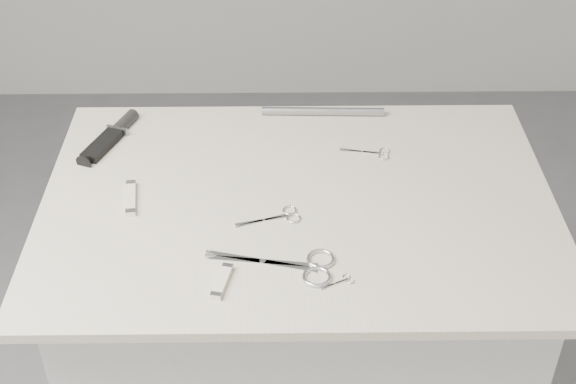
{
  "coord_description": "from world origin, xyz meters",
  "views": [
    {
      "loc": [
        -0.03,
        -1.23,
        1.87
      ],
      "look_at": [
        -0.02,
        0.02,
        0.92
      ],
      "focal_mm": 50.0,
      "sensor_mm": 36.0,
      "label": 1
    }
  ],
  "objects_px": {
    "sheathed_knife": "(113,135)",
    "pocket_knife_a": "(131,198)",
    "metal_rail": "(323,111)",
    "plinth": "(297,361)",
    "embroidery_scissors_a": "(280,217)",
    "large_shears": "(299,266)",
    "embroidery_scissors_b": "(374,153)",
    "tiny_scissors": "(341,282)",
    "pocket_knife_b": "(222,281)"
  },
  "relations": [
    {
      "from": "embroidery_scissors_b",
      "to": "sheathed_knife",
      "type": "xyz_separation_m",
      "value": [
        -0.56,
        0.07,
        0.01
      ]
    },
    {
      "from": "pocket_knife_a",
      "to": "pocket_knife_b",
      "type": "bearing_deg",
      "value": -148.73
    },
    {
      "from": "tiny_scissors",
      "to": "pocket_knife_b",
      "type": "xyz_separation_m",
      "value": [
        -0.2,
        -0.0,
        0.0
      ]
    },
    {
      "from": "large_shears",
      "to": "embroidery_scissors_b",
      "type": "relative_size",
      "value": 2.15
    },
    {
      "from": "embroidery_scissors_b",
      "to": "pocket_knife_a",
      "type": "xyz_separation_m",
      "value": [
        -0.49,
        -0.16,
        0.0
      ]
    },
    {
      "from": "pocket_knife_b",
      "to": "tiny_scissors",
      "type": "bearing_deg",
      "value": -76.43
    },
    {
      "from": "plinth",
      "to": "metal_rail",
      "type": "bearing_deg",
      "value": 78.74
    },
    {
      "from": "pocket_knife_b",
      "to": "sheathed_knife",
      "type": "bearing_deg",
      "value": 42.65
    },
    {
      "from": "tiny_scissors",
      "to": "sheathed_knife",
      "type": "height_order",
      "value": "sheathed_knife"
    },
    {
      "from": "pocket_knife_b",
      "to": "metal_rail",
      "type": "bearing_deg",
      "value": -6.79
    },
    {
      "from": "embroidery_scissors_a",
      "to": "tiny_scissors",
      "type": "distance_m",
      "value": 0.21
    },
    {
      "from": "sheathed_knife",
      "to": "pocket_knife_a",
      "type": "height_order",
      "value": "sheathed_knife"
    },
    {
      "from": "plinth",
      "to": "sheathed_knife",
      "type": "xyz_separation_m",
      "value": [
        -0.4,
        0.22,
        0.48
      ]
    },
    {
      "from": "tiny_scissors",
      "to": "metal_rail",
      "type": "distance_m",
      "value": 0.55
    },
    {
      "from": "pocket_knife_a",
      "to": "tiny_scissors",
      "type": "bearing_deg",
      "value": -128.26
    },
    {
      "from": "plinth",
      "to": "pocket_knife_b",
      "type": "bearing_deg",
      "value": -120.03
    },
    {
      "from": "pocket_knife_b",
      "to": "plinth",
      "type": "bearing_deg",
      "value": -16.92
    },
    {
      "from": "large_shears",
      "to": "pocket_knife_a",
      "type": "relative_size",
      "value": 2.15
    },
    {
      "from": "pocket_knife_a",
      "to": "metal_rail",
      "type": "distance_m",
      "value": 0.5
    },
    {
      "from": "plinth",
      "to": "metal_rail",
      "type": "relative_size",
      "value": 3.27
    },
    {
      "from": "pocket_knife_b",
      "to": "metal_rail",
      "type": "height_order",
      "value": "metal_rail"
    },
    {
      "from": "large_shears",
      "to": "pocket_knife_b",
      "type": "distance_m",
      "value": 0.14
    },
    {
      "from": "sheathed_knife",
      "to": "plinth",
      "type": "bearing_deg",
      "value": -97.72
    },
    {
      "from": "sheathed_knife",
      "to": "tiny_scissors",
      "type": "bearing_deg",
      "value": -112.79
    },
    {
      "from": "tiny_scissors",
      "to": "sheathed_knife",
      "type": "distance_m",
      "value": 0.65
    },
    {
      "from": "embroidery_scissors_b",
      "to": "pocket_knife_b",
      "type": "distance_m",
      "value": 0.49
    },
    {
      "from": "embroidery_scissors_a",
      "to": "tiny_scissors",
      "type": "relative_size",
      "value": 2.08
    },
    {
      "from": "embroidery_scissors_a",
      "to": "embroidery_scissors_b",
      "type": "height_order",
      "value": "same"
    },
    {
      "from": "embroidery_scissors_a",
      "to": "pocket_knife_a",
      "type": "relative_size",
      "value": 1.18
    },
    {
      "from": "plinth",
      "to": "pocket_knife_a",
      "type": "height_order",
      "value": "pocket_knife_a"
    },
    {
      "from": "large_shears",
      "to": "sheathed_knife",
      "type": "xyz_separation_m",
      "value": [
        -0.39,
        0.42,
        0.0
      ]
    },
    {
      "from": "sheathed_knife",
      "to": "large_shears",
      "type": "bearing_deg",
      "value": -115.05
    },
    {
      "from": "pocket_knife_a",
      "to": "plinth",
      "type": "bearing_deg",
      "value": -97.67
    },
    {
      "from": "large_shears",
      "to": "tiny_scissors",
      "type": "xyz_separation_m",
      "value": [
        0.07,
        -0.04,
        -0.0
      ]
    },
    {
      "from": "plinth",
      "to": "pocket_knife_a",
      "type": "relative_size",
      "value": 8.48
    },
    {
      "from": "embroidery_scissors_b",
      "to": "tiny_scissors",
      "type": "relative_size",
      "value": 1.77
    },
    {
      "from": "metal_rail",
      "to": "plinth",
      "type": "bearing_deg",
      "value": -101.26
    },
    {
      "from": "pocket_knife_a",
      "to": "metal_rail",
      "type": "relative_size",
      "value": 0.39
    },
    {
      "from": "pocket_knife_a",
      "to": "metal_rail",
      "type": "xyz_separation_m",
      "value": [
        0.39,
        0.31,
        0.0
      ]
    },
    {
      "from": "plinth",
      "to": "large_shears",
      "type": "relative_size",
      "value": 3.95
    },
    {
      "from": "tiny_scissors",
      "to": "pocket_knife_a",
      "type": "distance_m",
      "value": 0.46
    },
    {
      "from": "plinth",
      "to": "large_shears",
      "type": "xyz_separation_m",
      "value": [
        -0.0,
        -0.19,
        0.47
      ]
    },
    {
      "from": "large_shears",
      "to": "embroidery_scissors_a",
      "type": "distance_m",
      "value": 0.14
    },
    {
      "from": "large_shears",
      "to": "pocket_knife_a",
      "type": "distance_m",
      "value": 0.38
    },
    {
      "from": "pocket_knife_a",
      "to": "pocket_knife_b",
      "type": "xyz_separation_m",
      "value": [
        0.19,
        -0.24,
        -0.0
      ]
    },
    {
      "from": "large_shears",
      "to": "embroidery_scissors_b",
      "type": "bearing_deg",
      "value": 75.4
    },
    {
      "from": "embroidery_scissors_b",
      "to": "tiny_scissors",
      "type": "xyz_separation_m",
      "value": [
        -0.09,
        -0.39,
        -0.0
      ]
    },
    {
      "from": "tiny_scissors",
      "to": "embroidery_scissors_a",
      "type": "bearing_deg",
      "value": 93.88
    },
    {
      "from": "tiny_scissors",
      "to": "sheathed_knife",
      "type": "relative_size",
      "value": 0.32
    },
    {
      "from": "embroidery_scissors_a",
      "to": "sheathed_knife",
      "type": "bearing_deg",
      "value": 125.03
    }
  ]
}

